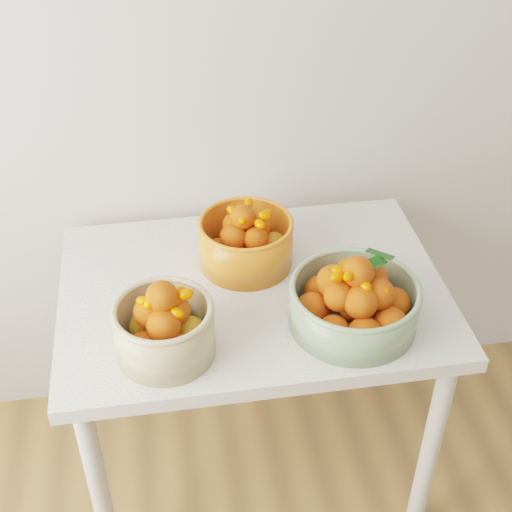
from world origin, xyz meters
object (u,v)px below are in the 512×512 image
object	(u,v)px
table	(253,314)
bowl_green	(354,301)
bowl_cream	(165,328)
bowl_orange	(246,241)

from	to	relation	value
table	bowl_green	xyz separation A→B (m)	(0.22, -0.18, 0.17)
bowl_cream	bowl_orange	bearing A→B (deg)	52.72
bowl_orange	bowl_green	bearing A→B (deg)	-51.87
bowl_green	table	bearing A→B (deg)	141.46
bowl_green	bowl_orange	distance (m)	0.36
table	bowl_cream	distance (m)	0.36
bowl_cream	bowl_orange	world-z (taller)	bowl_cream
bowl_green	bowl_cream	bearing A→B (deg)	-176.54
table	bowl_orange	bearing A→B (deg)	90.30
bowl_cream	bowl_orange	xyz separation A→B (m)	(0.23, 0.31, -0.00)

